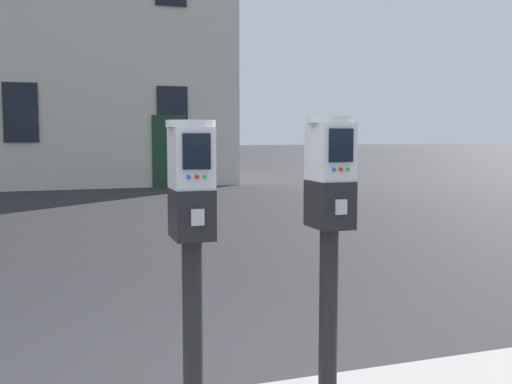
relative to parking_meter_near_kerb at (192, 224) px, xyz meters
The scene contains 3 objects.
parking_meter_near_kerb is the anchor object (origin of this frame).
parking_meter_twin_adjacent 0.67m from the parking_meter_near_kerb, ahead, with size 0.22×0.26×1.49m.
townhouse_green_painted 19.14m from the parking_meter_near_kerb, 86.87° to the left, with size 8.26×6.87×11.63m.
Camera 1 is at (-0.66, -2.95, 1.55)m, focal length 43.03 mm.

